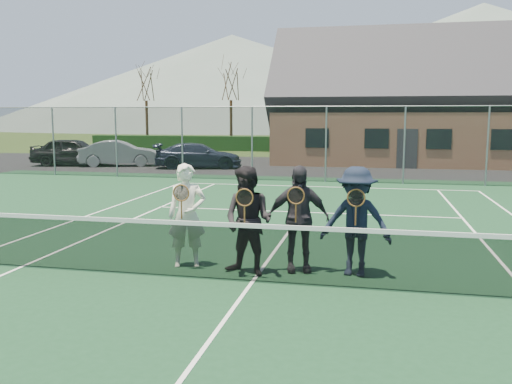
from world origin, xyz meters
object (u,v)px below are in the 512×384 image
at_px(car_c, 198,156).
at_px(tennis_net, 252,250).
at_px(player_a, 187,215).
at_px(car_a, 74,152).
at_px(car_b, 119,153).
at_px(player_c, 298,219).
at_px(player_b, 248,221).
at_px(player_d, 356,221).
at_px(clubhouse, 414,92).

relative_size(car_c, tennis_net, 0.37).
xyz_separation_m(car_c, player_a, (5.47, -17.34, 0.29)).
height_order(car_a, car_b, car_a).
distance_m(car_b, player_a, 20.22).
xyz_separation_m(car_b, car_c, (4.47, -0.27, -0.04)).
height_order(car_b, player_a, player_a).
relative_size(player_a, player_c, 1.00).
bearing_deg(player_b, car_c, 110.63).
xyz_separation_m(car_a, player_d, (15.29, -17.27, 0.18)).
distance_m(car_c, player_b, 18.82).
xyz_separation_m(car_c, tennis_net, (6.79, -18.04, -0.10)).
xyz_separation_m(clubhouse, player_b, (-4.16, -23.57, -3.07)).
xyz_separation_m(car_b, player_a, (9.94, -17.61, 0.25)).
height_order(car_c, tennis_net, car_c).
distance_m(car_a, player_a, 21.30).
height_order(player_a, player_c, same).
xyz_separation_m(car_a, player_c, (14.33, -17.22, 0.18)).
relative_size(car_a, clubhouse, 0.28).
relative_size(car_c, player_c, 2.43).
relative_size(player_a, player_b, 1.00).
bearing_deg(car_a, car_c, -99.19).
xyz_separation_m(tennis_net, player_d, (1.57, 0.75, 0.38)).
bearing_deg(tennis_net, player_d, 25.66).
height_order(car_b, tennis_net, car_b).
xyz_separation_m(car_a, player_b, (13.56, -17.59, 0.18)).
height_order(car_a, player_b, player_b).
distance_m(car_b, player_c, 21.15).
relative_size(tennis_net, player_a, 6.49).
bearing_deg(player_b, player_a, 166.71).
xyz_separation_m(player_b, player_c, (0.77, 0.37, 0.00)).
relative_size(car_b, player_b, 2.27).
bearing_deg(car_c, player_d, -168.21).
bearing_deg(player_a, player_c, 2.91).
bearing_deg(player_d, player_b, -169.27).
bearing_deg(car_a, player_b, -151.73).
xyz_separation_m(car_c, player_d, (8.36, -17.29, 0.29)).
bearing_deg(tennis_net, car_a, 127.29).
bearing_deg(car_b, car_a, 77.16).
height_order(player_a, player_b, same).
height_order(car_c, clubhouse, clubhouse).
height_order(car_c, player_b, player_b).
bearing_deg(player_c, car_b, 124.12).
xyz_separation_m(tennis_net, clubhouse, (4.00, 24.00, 3.45)).
height_order(player_b, player_d, same).
relative_size(car_b, player_a, 2.27).
height_order(clubhouse, player_b, clubhouse).
bearing_deg(car_a, player_d, -147.83).
xyz_separation_m(tennis_net, player_a, (-1.32, 0.70, 0.38)).
bearing_deg(player_b, car_b, 121.82).
bearing_deg(player_a, car_b, 119.45).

